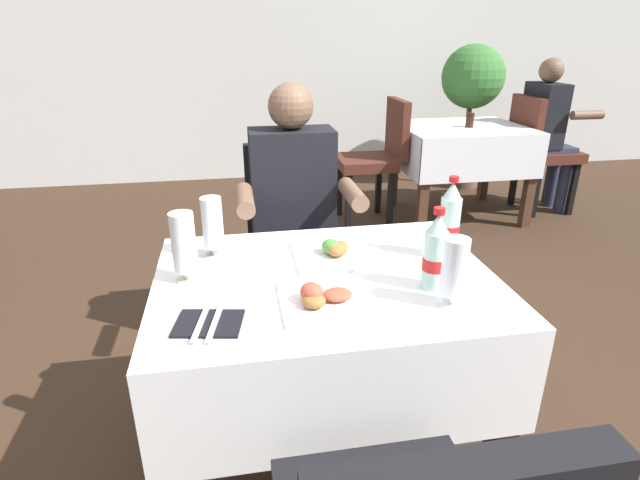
{
  "coord_description": "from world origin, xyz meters",
  "views": [
    {
      "loc": [
        -0.2,
        -1.37,
        1.45
      ],
      "look_at": [
        0.06,
        0.09,
        0.83
      ],
      "focal_mm": 28.03,
      "sensor_mm": 36.0,
      "label": 1
    }
  ],
  "objects_px": {
    "beer_glass_left": "(213,227)",
    "potted_plant_corner": "(472,89)",
    "plate_near_camera": "(322,299)",
    "plate_far_diner": "(333,252)",
    "chair_far_diner_seat": "(294,238)",
    "background_patron": "(548,128)",
    "background_chair_right": "(539,147)",
    "napkin_cutlery_set": "(209,323)",
    "background_dining_table": "(460,149)",
    "background_chair_left": "(377,154)",
    "beer_glass_middle": "(184,247)",
    "cola_bottle_secondary": "(449,222)",
    "background_table_tumbler": "(470,120)",
    "cola_bottle_primary": "(435,254)",
    "seated_diner_far": "(295,214)",
    "beer_glass_right": "(454,272)",
    "main_dining_table": "(325,326)"
  },
  "relations": [
    {
      "from": "background_chair_right",
      "to": "potted_plant_corner",
      "type": "xyz_separation_m",
      "value": [
        -0.26,
        0.81,
        0.39
      ]
    },
    {
      "from": "beer_glass_middle",
      "to": "background_chair_left",
      "type": "relative_size",
      "value": 0.22
    },
    {
      "from": "background_table_tumbler",
      "to": "background_chair_left",
      "type": "bearing_deg",
      "value": 175.96
    },
    {
      "from": "cola_bottle_secondary",
      "to": "background_table_tumbler",
      "type": "height_order",
      "value": "cola_bottle_secondary"
    },
    {
      "from": "background_chair_left",
      "to": "cola_bottle_secondary",
      "type": "bearing_deg",
      "value": -100.69
    },
    {
      "from": "chair_far_diner_seat",
      "to": "background_table_tumbler",
      "type": "relative_size",
      "value": 8.82
    },
    {
      "from": "beer_glass_middle",
      "to": "cola_bottle_secondary",
      "type": "bearing_deg",
      "value": 1.89
    },
    {
      "from": "background_dining_table",
      "to": "background_table_tumbler",
      "type": "xyz_separation_m",
      "value": [
        0.03,
        -0.05,
        0.24
      ]
    },
    {
      "from": "background_chair_left",
      "to": "plate_far_diner",
      "type": "bearing_deg",
      "value": -109.78
    },
    {
      "from": "beer_glass_right",
      "to": "background_patron",
      "type": "distance_m",
      "value": 3.32
    },
    {
      "from": "chair_far_diner_seat",
      "to": "plate_near_camera",
      "type": "bearing_deg",
      "value": -92.54
    },
    {
      "from": "napkin_cutlery_set",
      "to": "background_chair_right",
      "type": "bearing_deg",
      "value": 45.0
    },
    {
      "from": "plate_near_camera",
      "to": "plate_far_diner",
      "type": "height_order",
      "value": "plate_near_camera"
    },
    {
      "from": "cola_bottle_primary",
      "to": "background_chair_right",
      "type": "xyz_separation_m",
      "value": [
        1.98,
        2.53,
        -0.3
      ]
    },
    {
      "from": "seated_diner_far",
      "to": "cola_bottle_primary",
      "type": "distance_m",
      "value": 0.88
    },
    {
      "from": "potted_plant_corner",
      "to": "plate_near_camera",
      "type": "bearing_deg",
      "value": -121.24
    },
    {
      "from": "background_chair_left",
      "to": "background_chair_right",
      "type": "relative_size",
      "value": 1.0
    },
    {
      "from": "beer_glass_left",
      "to": "potted_plant_corner",
      "type": "height_order",
      "value": "potted_plant_corner"
    },
    {
      "from": "background_table_tumbler",
      "to": "potted_plant_corner",
      "type": "height_order",
      "value": "potted_plant_corner"
    },
    {
      "from": "chair_far_diner_seat",
      "to": "background_patron",
      "type": "height_order",
      "value": "background_patron"
    },
    {
      "from": "beer_glass_left",
      "to": "background_dining_table",
      "type": "xyz_separation_m",
      "value": [
        1.91,
        2.19,
        -0.29
      ]
    },
    {
      "from": "background_chair_right",
      "to": "napkin_cutlery_set",
      "type": "bearing_deg",
      "value": -135.0
    },
    {
      "from": "cola_bottle_secondary",
      "to": "background_chair_right",
      "type": "distance_m",
      "value": 2.99
    },
    {
      "from": "background_patron",
      "to": "beer_glass_left",
      "type": "bearing_deg",
      "value": -140.56
    },
    {
      "from": "main_dining_table",
      "to": "chair_far_diner_seat",
      "type": "distance_m",
      "value": 0.79
    },
    {
      "from": "beer_glass_left",
      "to": "background_dining_table",
      "type": "relative_size",
      "value": 0.21
    },
    {
      "from": "beer_glass_middle",
      "to": "background_dining_table",
      "type": "xyz_separation_m",
      "value": [
        1.99,
        2.36,
        -0.29
      ]
    },
    {
      "from": "chair_far_diner_seat",
      "to": "beer_glass_left",
      "type": "xyz_separation_m",
      "value": [
        -0.34,
        -0.58,
        0.3
      ]
    },
    {
      "from": "beer_glass_left",
      "to": "cola_bottle_primary",
      "type": "bearing_deg",
      "value": -28.17
    },
    {
      "from": "background_patron",
      "to": "potted_plant_corner",
      "type": "relative_size",
      "value": 0.93
    },
    {
      "from": "seated_diner_far",
      "to": "background_chair_left",
      "type": "xyz_separation_m",
      "value": [
        0.88,
        1.72,
        -0.16
      ]
    },
    {
      "from": "chair_far_diner_seat",
      "to": "beer_glass_right",
      "type": "distance_m",
      "value": 1.11
    },
    {
      "from": "background_chair_right",
      "to": "background_chair_left",
      "type": "bearing_deg",
      "value": 180.0
    },
    {
      "from": "chair_far_diner_seat",
      "to": "beer_glass_right",
      "type": "relative_size",
      "value": 4.89
    },
    {
      "from": "cola_bottle_primary",
      "to": "napkin_cutlery_set",
      "type": "distance_m",
      "value": 0.66
    },
    {
      "from": "chair_far_diner_seat",
      "to": "background_chair_left",
      "type": "xyz_separation_m",
      "value": [
        0.87,
        1.62,
        0.0
      ]
    },
    {
      "from": "main_dining_table",
      "to": "background_dining_table",
      "type": "height_order",
      "value": "same"
    },
    {
      "from": "plate_near_camera",
      "to": "background_chair_right",
      "type": "xyz_separation_m",
      "value": [
        2.32,
        2.58,
        -0.21
      ]
    },
    {
      "from": "seated_diner_far",
      "to": "napkin_cutlery_set",
      "type": "relative_size",
      "value": 6.43
    },
    {
      "from": "beer_glass_left",
      "to": "background_chair_right",
      "type": "height_order",
      "value": "background_chair_right"
    },
    {
      "from": "background_chair_right",
      "to": "background_table_tumbler",
      "type": "distance_m",
      "value": 0.72
    },
    {
      "from": "plate_near_camera",
      "to": "beer_glass_right",
      "type": "xyz_separation_m",
      "value": [
        0.35,
        -0.06,
        0.08
      ]
    },
    {
      "from": "seated_diner_far",
      "to": "background_chair_left",
      "type": "bearing_deg",
      "value": 63.07
    },
    {
      "from": "beer_glass_left",
      "to": "potted_plant_corner",
      "type": "distance_m",
      "value": 3.82
    },
    {
      "from": "plate_far_diner",
      "to": "background_chair_left",
      "type": "height_order",
      "value": "background_chair_left"
    },
    {
      "from": "seated_diner_far",
      "to": "plate_near_camera",
      "type": "distance_m",
      "value": 0.86
    },
    {
      "from": "cola_bottle_secondary",
      "to": "background_chair_left",
      "type": "distance_m",
      "value": 2.39
    },
    {
      "from": "cola_bottle_primary",
      "to": "background_table_tumbler",
      "type": "distance_m",
      "value": 2.8
    },
    {
      "from": "cola_bottle_secondary",
      "to": "background_chair_left",
      "type": "xyz_separation_m",
      "value": [
        0.44,
        2.33,
        -0.32
      ]
    },
    {
      "from": "beer_glass_middle",
      "to": "background_chair_right",
      "type": "distance_m",
      "value": 3.6
    }
  ]
}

